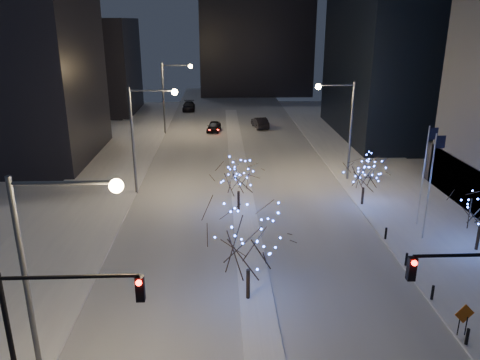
{
  "coord_description": "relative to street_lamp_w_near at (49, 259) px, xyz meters",
  "views": [
    {
      "loc": [
        -1.99,
        -15.04,
        15.53
      ],
      "look_at": [
        -0.65,
        15.85,
        5.0
      ],
      "focal_mm": 35.0,
      "sensor_mm": 36.0,
      "label": 1
    }
  ],
  "objects": [
    {
      "name": "road",
      "position": [
        8.94,
        33.0,
        -6.49
      ],
      "size": [
        20.0,
        130.0,
        0.02
      ],
      "primitive_type": "cube",
      "color": "silver",
      "rests_on": "ground"
    },
    {
      "name": "median",
      "position": [
        8.94,
        28.0,
        -6.42
      ],
      "size": [
        2.0,
        80.0,
        0.15
      ],
      "primitive_type": "cube",
      "color": "silver",
      "rests_on": "ground"
    },
    {
      "name": "east_sidewalk",
      "position": [
        23.94,
        18.0,
        -6.42
      ],
      "size": [
        10.0,
        90.0,
        0.15
      ],
      "primitive_type": "cube",
      "color": "silver",
      "rests_on": "ground"
    },
    {
      "name": "west_sidewalk",
      "position": [
        -5.06,
        18.0,
        -6.42
      ],
      "size": [
        8.0,
        90.0,
        0.15
      ],
      "primitive_type": "cube",
      "color": "silver",
      "rests_on": "ground"
    },
    {
      "name": "filler_west_far",
      "position": [
        -17.06,
        68.0,
        1.5
      ],
      "size": [
        18.0,
        16.0,
        16.0
      ],
      "primitive_type": "cube",
      "color": "black",
      "rests_on": "ground"
    },
    {
      "name": "street_lamp_w_near",
      "position": [
        0.0,
        0.0,
        0.0
      ],
      "size": [
        4.4,
        0.56,
        10.0
      ],
      "color": "#595E66",
      "rests_on": "ground"
    },
    {
      "name": "street_lamp_w_mid",
      "position": [
        0.0,
        25.0,
        0.0
      ],
      "size": [
        4.4,
        0.56,
        10.0
      ],
      "color": "#595E66",
      "rests_on": "ground"
    },
    {
      "name": "street_lamp_w_far",
      "position": [
        0.0,
        50.0,
        0.0
      ],
      "size": [
        4.4,
        0.56,
        10.0
      ],
      "color": "#595E66",
      "rests_on": "ground"
    },
    {
      "name": "street_lamp_east",
      "position": [
        19.02,
        28.0,
        -0.05
      ],
      "size": [
        3.9,
        0.56,
        10.0
      ],
      "color": "#595E66",
      "rests_on": "ground"
    },
    {
      "name": "traffic_signal_west",
      "position": [
        0.5,
        -2.0,
        -1.74
      ],
      "size": [
        5.26,
        0.43,
        7.0
      ],
      "color": "black",
      "rests_on": "ground"
    },
    {
      "name": "flagpoles",
      "position": [
        22.3,
        15.25,
        -1.7
      ],
      "size": [
        1.35,
        2.6,
        8.0
      ],
      "color": "silver",
      "rests_on": "east_sidewalk"
    },
    {
      "name": "bollards",
      "position": [
        19.14,
        8.0,
        -5.9
      ],
      "size": [
        0.16,
        12.16,
        0.9
      ],
      "color": "black",
      "rests_on": "east_sidewalk"
    },
    {
      "name": "car_near",
      "position": [
        6.03,
        51.02,
        -5.75
      ],
      "size": [
        2.38,
        4.61,
        1.5
      ],
      "primitive_type": "imported",
      "rotation": [
        0.0,
        0.0,
        -0.14
      ],
      "color": "black",
      "rests_on": "ground"
    },
    {
      "name": "car_mid",
      "position": [
        13.05,
        53.19,
        -5.68
      ],
      "size": [
        2.53,
        5.18,
        1.63
      ],
      "primitive_type": "imported",
      "rotation": [
        0.0,
        0.0,
        3.31
      ],
      "color": "black",
      "rests_on": "ground"
    },
    {
      "name": "car_far",
      "position": [
        1.29,
        68.4,
        -5.71
      ],
      "size": [
        2.34,
        5.47,
        1.57
      ],
      "primitive_type": "imported",
      "rotation": [
        0.0,
        0.0,
        0.03
      ],
      "color": "black",
      "rests_on": "ground"
    },
    {
      "name": "holiday_tree_median_near",
      "position": [
        8.44,
        6.62,
        -2.62
      ],
      "size": [
        6.09,
        6.09,
        5.98
      ],
      "color": "black",
      "rests_on": "median"
    },
    {
      "name": "holiday_tree_median_far",
      "position": [
        8.44,
        20.23,
        -3.37
      ],
      "size": [
        4.24,
        4.24,
        4.57
      ],
      "color": "black",
      "rests_on": "median"
    },
    {
      "name": "holiday_tree_plaza_far",
      "position": [
        19.44,
        21.03,
        -3.48
      ],
      "size": [
        3.79,
        3.79,
        4.49
      ],
      "color": "black",
      "rests_on": "east_sidewalk"
    },
    {
      "name": "construction_sign",
      "position": [
        19.24,
        2.72,
        -5.24
      ],
      "size": [
        1.11,
        0.2,
        1.85
      ],
      "rotation": [
        0.0,
        0.0,
        0.15
      ],
      "color": "black",
      "rests_on": "east_sidewalk"
    }
  ]
}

